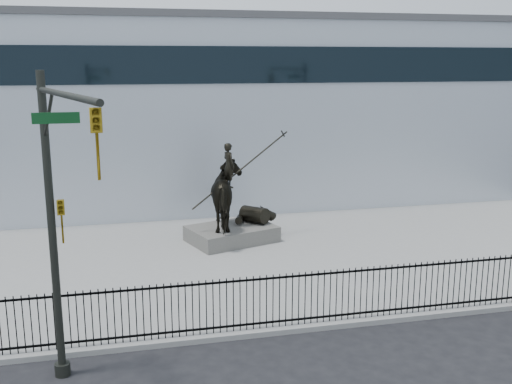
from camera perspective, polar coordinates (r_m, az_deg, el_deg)
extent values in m
plane|color=black|center=(16.05, 8.65, -14.35)|extent=(120.00, 120.00, 0.00)
cube|color=gray|center=(22.16, 1.89, -6.32)|extent=(30.00, 12.00, 0.15)
cube|color=silver|center=(33.80, -3.88, 7.83)|extent=(44.00, 14.00, 9.00)
cube|color=black|center=(16.97, 7.09, -11.64)|extent=(22.00, 0.05, 0.05)
cube|color=black|center=(16.51, 7.20, -7.67)|extent=(22.00, 0.05, 0.05)
cube|color=black|center=(16.74, 7.14, -9.76)|extent=(22.00, 0.03, 1.50)
cube|color=#504E49|center=(23.85, -2.33, -4.00)|extent=(3.76, 3.12, 0.61)
imported|color=black|center=(23.45, -2.36, -0.27)|extent=(2.87, 3.11, 2.58)
imported|color=black|center=(23.17, -2.61, 2.55)|extent=(0.59, 0.73, 1.74)
cylinder|color=black|center=(23.44, -1.63, 2.01)|extent=(3.96, 1.35, 2.62)
cylinder|color=black|center=(15.24, -17.94, -15.75)|extent=(0.36, 0.36, 0.30)
cylinder|color=black|center=(14.01, -18.85, -3.54)|extent=(0.18, 0.18, 7.00)
cylinder|color=black|center=(11.36, -17.87, 8.84)|extent=(1.47, 4.84, 0.12)
imported|color=#A88312|center=(9.27, -14.87, 4.42)|extent=(0.18, 0.22, 1.10)
imported|color=#A88312|center=(13.94, -18.01, -2.71)|extent=(0.16, 0.20, 1.00)
cube|color=#0C3F19|center=(12.34, -18.52, 6.70)|extent=(0.90, 0.03, 0.22)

